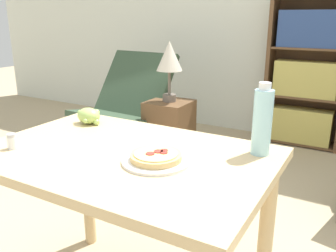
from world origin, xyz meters
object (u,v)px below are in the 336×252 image
(pizza_on_plate, at_px, (156,158))
(table_lamp, at_px, (169,59))
(lounge_chair_near, at_px, (124,122))
(side_table, at_px, (169,132))
(bookshelf, at_px, (306,77))
(salt_shaker, at_px, (12,141))
(grape_bunch, at_px, (89,116))
(drink_bottle, at_px, (262,121))

(pizza_on_plate, relative_size, table_lamp, 0.48)
(pizza_on_plate, distance_m, table_lamp, 1.74)
(lounge_chair_near, distance_m, side_table, 0.46)
(bookshelf, bearing_deg, salt_shaker, -102.63)
(salt_shaker, bearing_deg, lounge_chair_near, 113.89)
(salt_shaker, distance_m, side_table, 1.78)
(pizza_on_plate, xyz_separation_m, lounge_chair_near, (-1.28, 1.52, -0.45))
(grape_bunch, relative_size, bookshelf, 0.09)
(grape_bunch, relative_size, drink_bottle, 0.49)
(bookshelf, bearing_deg, grape_bunch, -104.03)
(drink_bottle, relative_size, lounge_chair_near, 0.29)
(lounge_chair_near, xyz_separation_m, side_table, (0.46, 0.01, -0.02))
(pizza_on_plate, relative_size, bookshelf, 0.17)
(pizza_on_plate, distance_m, salt_shaker, 0.56)
(pizza_on_plate, relative_size, side_table, 0.44)
(bookshelf, bearing_deg, pizza_on_plate, -91.59)
(drink_bottle, bearing_deg, grape_bunch, -178.66)
(drink_bottle, distance_m, side_table, 1.78)
(pizza_on_plate, height_order, salt_shaker, salt_shaker)
(pizza_on_plate, xyz_separation_m, grape_bunch, (-0.51, 0.24, 0.02))
(lounge_chair_near, distance_m, bookshelf, 1.73)
(grape_bunch, height_order, lounge_chair_near, lounge_chair_near)
(side_table, bearing_deg, lounge_chair_near, -178.35)
(lounge_chair_near, xyz_separation_m, table_lamp, (0.46, 0.01, 0.58))
(drink_bottle, relative_size, side_table, 0.49)
(bookshelf, xyz_separation_m, table_lamp, (-0.89, -1.01, 0.21))
(salt_shaker, height_order, bookshelf, bookshelf)
(drink_bottle, height_order, side_table, drink_bottle)
(lounge_chair_near, bearing_deg, salt_shaker, -62.76)
(grape_bunch, distance_m, table_lamp, 1.34)
(pizza_on_plate, height_order, side_table, pizza_on_plate)
(salt_shaker, distance_m, lounge_chair_near, 1.89)
(grape_bunch, bearing_deg, table_lamp, 103.48)
(salt_shaker, height_order, lounge_chair_near, lounge_chair_near)
(pizza_on_plate, height_order, drink_bottle, drink_bottle)
(salt_shaker, distance_m, table_lamp, 1.71)
(salt_shaker, height_order, table_lamp, table_lamp)
(drink_bottle, distance_m, salt_shaker, 0.92)
(pizza_on_plate, xyz_separation_m, table_lamp, (-0.82, 1.53, 0.14))
(drink_bottle, xyz_separation_m, bookshelf, (-0.21, 2.29, -0.18))
(drink_bottle, height_order, salt_shaker, drink_bottle)
(drink_bottle, height_order, bookshelf, bookshelf)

